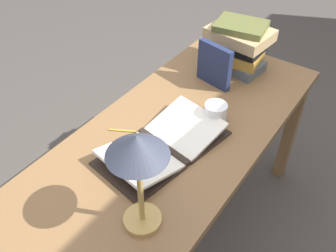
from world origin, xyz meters
TOP-DOWN VIEW (x-y plane):
  - ground_plane at (0.00, 0.00)m, footprint 12.00×12.00m
  - reading_desk at (0.00, 0.00)m, footprint 1.56×0.67m
  - open_book at (0.11, 0.02)m, footprint 0.55×0.36m
  - book_stack_tall at (-0.58, -0.03)m, footprint 0.24×0.31m
  - book_standing_upright at (-0.39, -0.05)m, footprint 0.06×0.19m
  - reading_lamp at (0.42, 0.15)m, footprint 0.18×0.18m
  - coffee_mug at (-0.14, 0.10)m, footprint 0.12×0.09m
  - pencil at (0.11, -0.16)m, footprint 0.08×0.15m

SIDE VIEW (x-z plane):
  - ground_plane at x=0.00m, z-range 0.00..0.00m
  - reading_desk at x=0.00m, z-range 0.27..1.01m
  - pencil at x=0.11m, z-range 0.73..0.74m
  - open_book at x=0.11m, z-range 0.72..0.79m
  - coffee_mug at x=-0.14m, z-range 0.73..0.83m
  - book_standing_upright at x=-0.39m, z-range 0.73..0.94m
  - book_stack_tall at x=-0.58m, z-range 0.74..0.98m
  - reading_lamp at x=0.42m, z-range 0.85..1.22m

